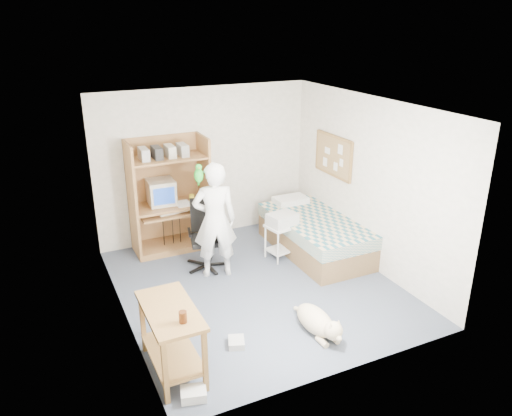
# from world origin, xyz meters

# --- Properties ---
(floor) EXTENTS (4.00, 4.00, 0.00)m
(floor) POSITION_xyz_m (0.00, 0.00, 0.00)
(floor) COLOR #464F5F
(floor) RESTS_ON ground
(wall_back) EXTENTS (3.60, 0.02, 2.50)m
(wall_back) POSITION_xyz_m (0.00, 2.00, 1.25)
(wall_back) COLOR beige
(wall_back) RESTS_ON floor
(wall_right) EXTENTS (0.02, 4.00, 2.50)m
(wall_right) POSITION_xyz_m (1.80, 0.00, 1.25)
(wall_right) COLOR beige
(wall_right) RESTS_ON floor
(wall_left) EXTENTS (0.02, 4.00, 2.50)m
(wall_left) POSITION_xyz_m (-1.80, 0.00, 1.25)
(wall_left) COLOR beige
(wall_left) RESTS_ON floor
(ceiling) EXTENTS (3.60, 4.00, 0.02)m
(ceiling) POSITION_xyz_m (0.00, 0.00, 2.50)
(ceiling) COLOR white
(ceiling) RESTS_ON wall_back
(computer_hutch) EXTENTS (1.20, 0.63, 1.80)m
(computer_hutch) POSITION_xyz_m (-0.70, 1.74, 0.82)
(computer_hutch) COLOR brown
(computer_hutch) RESTS_ON floor
(bed) EXTENTS (1.02, 2.02, 0.66)m
(bed) POSITION_xyz_m (1.30, 0.62, 0.29)
(bed) COLOR brown
(bed) RESTS_ON floor
(side_desk) EXTENTS (0.50, 1.00, 0.75)m
(side_desk) POSITION_xyz_m (-1.55, -1.20, 0.49)
(side_desk) COLOR brown
(side_desk) RESTS_ON floor
(corkboard) EXTENTS (0.04, 0.94, 0.66)m
(corkboard) POSITION_xyz_m (1.77, 0.90, 1.45)
(corkboard) COLOR olive
(corkboard) RESTS_ON wall_right
(office_chair) EXTENTS (0.57, 0.57, 1.02)m
(office_chair) POSITION_xyz_m (-0.42, 0.88, 0.36)
(office_chair) COLOR black
(office_chair) RESTS_ON floor
(person) EXTENTS (0.69, 0.54, 1.69)m
(person) POSITION_xyz_m (-0.38, 0.58, 0.84)
(person) COLOR white
(person) RESTS_ON floor
(parrot) EXTENTS (0.12, 0.22, 0.34)m
(parrot) POSITION_xyz_m (-0.58, 0.59, 1.54)
(parrot) COLOR #169825
(parrot) RESTS_ON person
(dog) EXTENTS (0.33, 0.95, 0.36)m
(dog) POSITION_xyz_m (0.18, -1.30, 0.16)
(dog) COLOR #C7AF85
(dog) RESTS_ON floor
(printer_cart) EXTENTS (0.52, 0.45, 0.55)m
(printer_cart) POSITION_xyz_m (0.73, 0.64, 0.36)
(printer_cart) COLOR white
(printer_cart) RESTS_ON floor
(printer) EXTENTS (0.47, 0.40, 0.18)m
(printer) POSITION_xyz_m (0.73, 0.64, 0.64)
(printer) COLOR beige
(printer) RESTS_ON printer_cart
(crt_monitor) EXTENTS (0.42, 0.45, 0.38)m
(crt_monitor) POSITION_xyz_m (-0.82, 1.75, 0.96)
(crt_monitor) COLOR beige
(crt_monitor) RESTS_ON computer_hutch
(keyboard) EXTENTS (0.47, 0.21, 0.03)m
(keyboard) POSITION_xyz_m (-0.70, 1.58, 0.67)
(keyboard) COLOR beige
(keyboard) RESTS_ON computer_hutch
(pencil_cup) EXTENTS (0.08, 0.08, 0.12)m
(pencil_cup) POSITION_xyz_m (-0.36, 1.65, 0.82)
(pencil_cup) COLOR gold
(pencil_cup) RESTS_ON computer_hutch
(drink_glass) EXTENTS (0.08, 0.08, 0.12)m
(drink_glass) POSITION_xyz_m (-1.50, -1.49, 0.81)
(drink_glass) COLOR #3C1C09
(drink_glass) RESTS_ON side_desk
(floor_box_a) EXTENTS (0.29, 0.26, 0.10)m
(floor_box_a) POSITION_xyz_m (-1.50, -1.70, 0.05)
(floor_box_a) COLOR white
(floor_box_a) RESTS_ON floor
(floor_box_b) EXTENTS (0.24, 0.27, 0.08)m
(floor_box_b) POSITION_xyz_m (-0.79, -1.11, 0.04)
(floor_box_b) COLOR #B1B1AC
(floor_box_b) RESTS_ON floor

